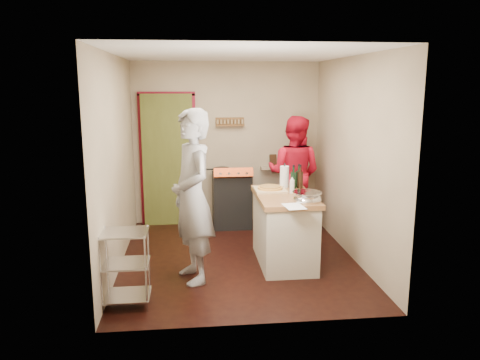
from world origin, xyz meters
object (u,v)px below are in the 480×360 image
Objects in this scene: person_stripe at (192,197)px; person_red at (294,173)px; wire_shelving at (125,265)px; island at (285,227)px; stove at (232,199)px.

person_stripe is 2.42m from person_red.
person_stripe is at bearing 78.09° from person_red.
wire_shelving is 0.45× the size of person_red.
island is 1.34m from person_stripe.
person_red is (0.43, 1.41, 0.41)m from island.
stove is 1.07m from person_red.
island is (1.85, 0.99, 0.04)m from wire_shelving.
island is at bearing -72.17° from stove.
stove is 0.75× the size of island.
island is at bearing 102.21° from person_red.
person_stripe is 1.12× the size of person_red.
stove is at bearing 107.83° from island.
person_red reaches higher than wire_shelving.
island is (0.53, -1.63, 0.02)m from stove.
person_stripe reaches higher than stove.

